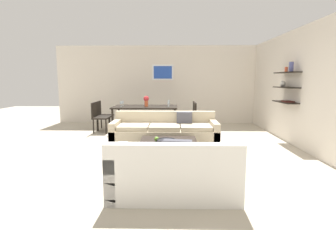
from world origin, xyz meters
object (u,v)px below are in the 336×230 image
at_px(apple_on_coffee_table, 157,139).
at_px(wine_glass_left_near, 121,103).
at_px(wine_glass_right_far, 169,102).
at_px(dining_chair_right_near, 191,116).
at_px(decorative_bowl, 167,141).
at_px(dining_chair_right_far, 190,114).
at_px(loveseat_white, 174,173).
at_px(sofa_beige, 165,134).
at_px(wine_glass_right_near, 169,103).
at_px(coffee_table, 168,152).
at_px(dining_chair_left_near, 98,115).
at_px(wine_glass_left_far, 123,102).
at_px(candle_jar, 185,142).
at_px(centerpiece_vase, 146,100).
at_px(dining_table, 145,108).
at_px(dining_chair_left_far, 102,113).

height_order(apple_on_coffee_table, wine_glass_left_near, wine_glass_left_near).
bearing_deg(wine_glass_right_far, dining_chair_right_near, -26.94).
bearing_deg(decorative_bowl, dining_chair_right_far, 78.41).
bearing_deg(loveseat_white, dining_chair_right_far, 83.38).
bearing_deg(apple_on_coffee_table, sofa_beige, 83.42).
bearing_deg(wine_glass_right_near, coffee_table, -89.03).
bearing_deg(dining_chair_left_near, coffee_table, -51.31).
height_order(sofa_beige, wine_glass_left_far, wine_glass_left_far).
xyz_separation_m(wine_glass_right_near, wine_glass_left_far, (-1.39, 0.24, 0.00)).
bearing_deg(sofa_beige, dining_chair_left_near, 143.00).
height_order(coffee_table, dining_chair_right_near, dining_chair_right_near).
height_order(sofa_beige, dining_chair_left_near, dining_chair_left_near).
height_order(wine_glass_right_far, wine_glass_left_near, wine_glass_right_far).
relative_size(loveseat_white, apple_on_coffee_table, 18.87).
bearing_deg(wine_glass_left_far, candle_jar, -60.19).
height_order(candle_jar, apple_on_coffee_table, apple_on_coffee_table).
xyz_separation_m(loveseat_white, candle_jar, (0.21, 1.25, 0.12)).
bearing_deg(sofa_beige, wine_glass_right_far, 88.41).
height_order(coffee_table, wine_glass_right_far, wine_glass_right_far).
distance_m(wine_glass_left_far, centerpiece_vase, 0.75).
bearing_deg(coffee_table, wine_glass_right_far, 90.89).
xyz_separation_m(sofa_beige, dining_table, (-0.65, 1.72, 0.39)).
relative_size(sofa_beige, coffee_table, 2.22).
xyz_separation_m(candle_jar, dining_chair_left_far, (-2.40, 3.15, 0.09)).
xyz_separation_m(dining_chair_right_far, wine_glass_left_near, (-2.05, -0.33, 0.35)).
bearing_deg(decorative_bowl, dining_chair_left_near, 127.47).
bearing_deg(dining_table, wine_glass_left_far, 170.35).
distance_m(dining_chair_left_near, centerpiece_vase, 1.46).
xyz_separation_m(wine_glass_left_near, centerpiece_vase, (0.73, 0.09, 0.08)).
bearing_deg(dining_chair_right_far, dining_table, -170.96).
bearing_deg(sofa_beige, dining_chair_right_far, 69.93).
xyz_separation_m(loveseat_white, dining_chair_left_near, (-2.19, 3.96, 0.21)).
bearing_deg(dining_chair_right_near, wine_glass_right_far, 153.06).
xyz_separation_m(decorative_bowl, wine_glass_left_near, (-1.41, 2.79, 0.44)).
distance_m(wine_glass_right_far, wine_glass_left_far, 1.39).
bearing_deg(wine_glass_left_far, coffee_table, -64.00).
xyz_separation_m(candle_jar, dining_table, (-1.05, 2.93, 0.27)).
height_order(wine_glass_right_far, centerpiece_vase, centerpiece_vase).
height_order(dining_chair_right_near, centerpiece_vase, centerpiece_vase).
distance_m(candle_jar, dining_chair_left_near, 3.63).
height_order(wine_glass_right_near, centerpiece_vase, centerpiece_vase).
distance_m(wine_glass_right_near, centerpiece_vase, 0.67).
relative_size(candle_jar, dining_chair_right_far, 0.08).
xyz_separation_m(dining_table, dining_chair_left_near, (-1.35, -0.22, -0.18)).
xyz_separation_m(wine_glass_right_far, wine_glass_left_near, (-1.39, -0.24, -0.02)).
bearing_deg(dining_chair_right_far, wine_glass_left_near, -170.75).
xyz_separation_m(candle_jar, dining_chair_right_far, (0.30, 3.15, 0.09)).
bearing_deg(centerpiece_vase, wine_glass_right_far, 12.87).
height_order(sofa_beige, dining_chair_left_far, dining_chair_left_far).
distance_m(decorative_bowl, dining_chair_right_near, 2.77).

